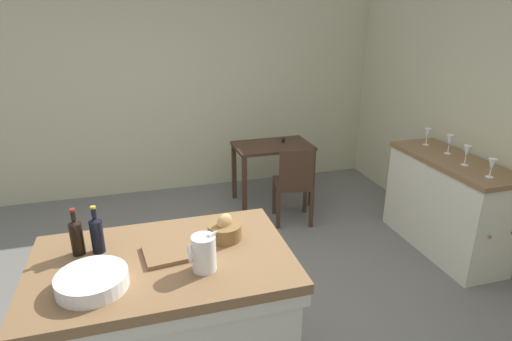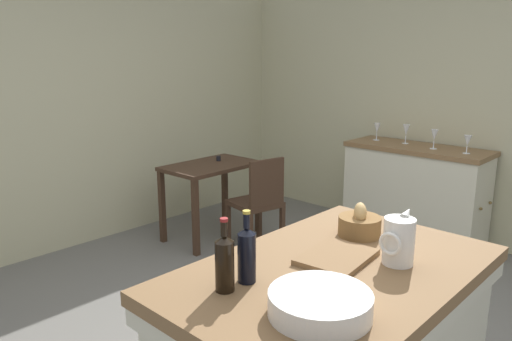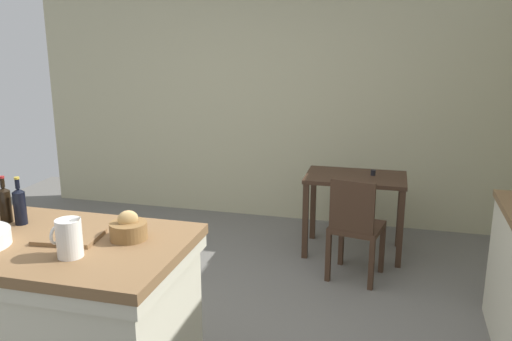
{
  "view_description": "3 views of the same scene",
  "coord_description": "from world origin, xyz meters",
  "px_view_note": "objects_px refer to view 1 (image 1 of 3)",
  "views": [
    {
      "loc": [
        -0.53,
        -2.74,
        2.21
      ],
      "look_at": [
        0.38,
        0.42,
        0.97
      ],
      "focal_mm": 29.55,
      "sensor_mm": 36.0,
      "label": 1
    },
    {
      "loc": [
        -2.05,
        -1.68,
        1.77
      ],
      "look_at": [
        0.37,
        0.59,
        0.98
      ],
      "focal_mm": 34.06,
      "sensor_mm": 36.0,
      "label": 2
    },
    {
      "loc": [
        1.31,
        -3.04,
        2.04
      ],
      "look_at": [
        0.33,
        0.65,
        1.03
      ],
      "focal_mm": 37.97,
      "sensor_mm": 36.0,
      "label": 3
    }
  ],
  "objects_px": {
    "writing_desk": "(273,154)",
    "wine_glass_right": "(427,134)",
    "wash_bowl": "(92,281)",
    "wine_bottle_amber": "(77,236)",
    "wine_bottle_dark": "(97,234)",
    "pitcher": "(204,253)",
    "wooden_chair": "(294,183)",
    "wine_glass_middle": "(450,141)",
    "wine_glass_left": "(467,152)",
    "wine_glass_far_left": "(492,165)",
    "bread_basket": "(225,230)",
    "side_cabinet": "(446,204)",
    "cutting_board": "(174,251)",
    "island_table": "(168,319)"
  },
  "relations": [
    {
      "from": "writing_desk",
      "to": "wine_glass_right",
      "type": "height_order",
      "value": "wine_glass_right"
    },
    {
      "from": "wash_bowl",
      "to": "wine_bottle_amber",
      "type": "xyz_separation_m",
      "value": [
        -0.1,
        0.36,
        0.07
      ]
    },
    {
      "from": "wine_bottle_dark",
      "to": "wine_glass_right",
      "type": "xyz_separation_m",
      "value": [
        3.1,
        1.2,
        0.02
      ]
    },
    {
      "from": "writing_desk",
      "to": "pitcher",
      "type": "distance_m",
      "value": 2.89
    },
    {
      "from": "wooden_chair",
      "to": "wine_glass_middle",
      "type": "relative_size",
      "value": 4.74
    },
    {
      "from": "writing_desk",
      "to": "wash_bowl",
      "type": "distance_m",
      "value": 3.17
    },
    {
      "from": "pitcher",
      "to": "wine_glass_left",
      "type": "bearing_deg",
      "value": 20.55
    },
    {
      "from": "wine_bottle_amber",
      "to": "wine_glass_far_left",
      "type": "distance_m",
      "value": 3.15
    },
    {
      "from": "bread_basket",
      "to": "writing_desk",
      "type": "bearing_deg",
      "value": 65.1
    },
    {
      "from": "wine_bottle_amber",
      "to": "wine_glass_middle",
      "type": "height_order",
      "value": "wine_bottle_amber"
    },
    {
      "from": "side_cabinet",
      "to": "wine_glass_middle",
      "type": "height_order",
      "value": "wine_glass_middle"
    },
    {
      "from": "pitcher",
      "to": "wine_glass_middle",
      "type": "xyz_separation_m",
      "value": [
        2.57,
        1.25,
        0.05
      ]
    },
    {
      "from": "wash_bowl",
      "to": "wine_glass_left",
      "type": "relative_size",
      "value": 1.96
    },
    {
      "from": "bread_basket",
      "to": "wine_glass_middle",
      "type": "bearing_deg",
      "value": 21.78
    },
    {
      "from": "cutting_board",
      "to": "wine_bottle_amber",
      "type": "height_order",
      "value": "wine_bottle_amber"
    },
    {
      "from": "bread_basket",
      "to": "wine_bottle_dark",
      "type": "relative_size",
      "value": 0.71
    },
    {
      "from": "wine_glass_right",
      "to": "wash_bowl",
      "type": "bearing_deg",
      "value": -153.42
    },
    {
      "from": "wine_bottle_dark",
      "to": "wine_glass_far_left",
      "type": "distance_m",
      "value": 3.04
    },
    {
      "from": "wine_bottle_amber",
      "to": "wooden_chair",
      "type": "bearing_deg",
      "value": 40.06
    },
    {
      "from": "side_cabinet",
      "to": "bread_basket",
      "type": "height_order",
      "value": "bread_basket"
    },
    {
      "from": "side_cabinet",
      "to": "wine_bottle_amber",
      "type": "relative_size",
      "value": 4.67
    },
    {
      "from": "wine_glass_right",
      "to": "side_cabinet",
      "type": "bearing_deg",
      "value": -93.64
    },
    {
      "from": "pitcher",
      "to": "wash_bowl",
      "type": "height_order",
      "value": "pitcher"
    },
    {
      "from": "wine_bottle_amber",
      "to": "island_table",
      "type": "bearing_deg",
      "value": -21.77
    },
    {
      "from": "wine_glass_far_left",
      "to": "wine_glass_right",
      "type": "distance_m",
      "value": 0.92
    },
    {
      "from": "cutting_board",
      "to": "wash_bowl",
      "type": "bearing_deg",
      "value": -152.89
    },
    {
      "from": "cutting_board",
      "to": "wine_glass_left",
      "type": "distance_m",
      "value": 2.73
    },
    {
      "from": "island_table",
      "to": "wine_bottle_dark",
      "type": "bearing_deg",
      "value": 153.29
    },
    {
      "from": "writing_desk",
      "to": "wine_bottle_amber",
      "type": "relative_size",
      "value": 3.19
    },
    {
      "from": "wooden_chair",
      "to": "wine_bottle_amber",
      "type": "xyz_separation_m",
      "value": [
        -1.95,
        -1.64,
        0.55
      ]
    },
    {
      "from": "wine_glass_far_left",
      "to": "bread_basket",
      "type": "bearing_deg",
      "value": -171.59
    },
    {
      "from": "wash_bowl",
      "to": "bread_basket",
      "type": "bearing_deg",
      "value": 22.09
    },
    {
      "from": "side_cabinet",
      "to": "wine_glass_right",
      "type": "relative_size",
      "value": 7.69
    },
    {
      "from": "bread_basket",
      "to": "wine_glass_left",
      "type": "distance_m",
      "value": 2.4
    },
    {
      "from": "writing_desk",
      "to": "pitcher",
      "type": "height_order",
      "value": "pitcher"
    },
    {
      "from": "pitcher",
      "to": "cutting_board",
      "type": "xyz_separation_m",
      "value": [
        -0.14,
        0.21,
        -0.09
      ]
    },
    {
      "from": "island_table",
      "to": "cutting_board",
      "type": "relative_size",
      "value": 4.38
    },
    {
      "from": "bread_basket",
      "to": "wine_glass_far_left",
      "type": "distance_m",
      "value": 2.33
    },
    {
      "from": "wine_bottle_dark",
      "to": "pitcher",
      "type": "bearing_deg",
      "value": -31.94
    },
    {
      "from": "bread_basket",
      "to": "wine_glass_left",
      "type": "xyz_separation_m",
      "value": [
        2.31,
        0.64,
        0.09
      ]
    },
    {
      "from": "side_cabinet",
      "to": "bread_basket",
      "type": "distance_m",
      "value": 2.53
    },
    {
      "from": "wash_bowl",
      "to": "wine_glass_right",
      "type": "distance_m",
      "value": 3.48
    },
    {
      "from": "island_table",
      "to": "pitcher",
      "type": "distance_m",
      "value": 0.59
    },
    {
      "from": "wine_bottle_amber",
      "to": "wash_bowl",
      "type": "bearing_deg",
      "value": -74.69
    },
    {
      "from": "bread_basket",
      "to": "wine_glass_far_left",
      "type": "xyz_separation_m",
      "value": [
        2.3,
        0.34,
        0.07
      ]
    },
    {
      "from": "pitcher",
      "to": "wine_bottle_amber",
      "type": "distance_m",
      "value": 0.75
    },
    {
      "from": "wine_bottle_amber",
      "to": "wine_glass_left",
      "type": "relative_size",
      "value": 1.58
    },
    {
      "from": "wine_glass_far_left",
      "to": "wine_glass_right",
      "type": "relative_size",
      "value": 0.93
    },
    {
      "from": "wooden_chair",
      "to": "pitcher",
      "type": "relative_size",
      "value": 3.67
    },
    {
      "from": "island_table",
      "to": "bread_basket",
      "type": "height_order",
      "value": "bread_basket"
    }
  ]
}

